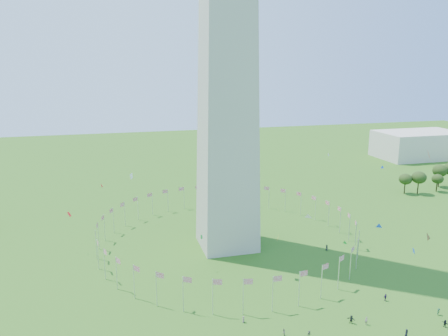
{
  "coord_description": "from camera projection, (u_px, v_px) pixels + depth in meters",
  "views": [
    {
      "loc": [
        -34.37,
        -75.34,
        56.28
      ],
      "look_at": [
        -4.98,
        35.0,
        29.09
      ],
      "focal_mm": 35.0,
      "sensor_mm": 36.0,
      "label": 1
    }
  ],
  "objects": [
    {
      "name": "kites_aloft",
      "position": [
        326.0,
        209.0,
        113.96
      ],
      "size": [
        100.05,
        74.97,
        41.78
      ],
      "color": "blue",
      "rests_on": "ground"
    },
    {
      "name": "gov_building_east_a",
      "position": [
        418.0,
        145.0,
        269.17
      ],
      "size": [
        50.0,
        30.0,
        16.0
      ],
      "primitive_type": "cube",
      "color": "beige",
      "rests_on": "ground"
    },
    {
      "name": "crowd",
      "position": [
        343.0,
        332.0,
        92.65
      ],
      "size": [
        92.69,
        61.54,
        1.97
      ],
      "color": "#183D24",
      "rests_on": "ground"
    },
    {
      "name": "flag_ring",
      "position": [
        227.0,
        232.0,
        138.43
      ],
      "size": [
        80.24,
        80.24,
        9.0
      ],
      "color": "silver",
      "rests_on": "ground"
    },
    {
      "name": "tree_line_east",
      "position": [
        448.0,
        179.0,
        200.98
      ],
      "size": [
        53.19,
        15.66,
        11.33
      ],
      "color": "#2D4818",
      "rests_on": "ground"
    }
  ]
}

